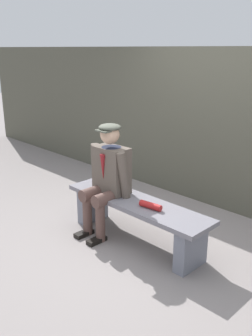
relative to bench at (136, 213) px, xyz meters
The scene contains 5 objects.
ground_plane 0.34m from the bench, ahead, with size 30.00×30.00×0.00m, color gray.
bench is the anchor object (origin of this frame).
seated_man 0.56m from the bench, ahead, with size 0.59×0.60×1.32m.
rolled_magazine 0.32m from the bench, behind, with size 0.07×0.07×0.26m, color #B21E1E.
stadium_wall 1.77m from the bench, 90.00° to the right, with size 12.00×0.24×2.14m, color #4F4E41.
Camera 1 is at (-2.63, 2.75, 2.12)m, focal length 39.54 mm.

